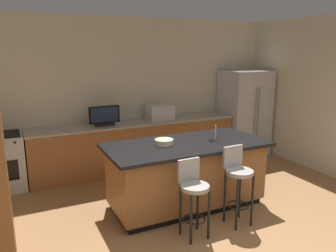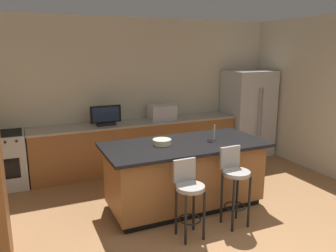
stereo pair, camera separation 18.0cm
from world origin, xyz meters
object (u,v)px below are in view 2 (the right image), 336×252
range_oven (3,161)px  kitchen_island (184,174)px  refrigerator (248,113)px  fruit_bowl (162,142)px  bar_stool_left (189,192)px  tv_monitor (106,116)px  microwave (162,112)px  bar_stool_right (235,179)px  cell_phone (210,141)px

range_oven → kitchen_island: bearing=-36.3°
refrigerator → fruit_bowl: refrigerator is taller
kitchen_island → bar_stool_left: bearing=-113.0°
tv_monitor → fruit_bowl: tv_monitor is taller
microwave → fruit_bowl: microwave is taller
refrigerator → bar_stool_right: (-1.99, -2.40, -0.27)m
bar_stool_left → kitchen_island: bearing=65.1°
cell_phone → kitchen_island: bearing=-157.4°
tv_monitor → kitchen_island: bearing=-67.7°
kitchen_island → microwave: microwave is taller
refrigerator → cell_phone: 2.61m
microwave → cell_phone: (-0.01, -1.80, -0.10)m
refrigerator → microwave: (-1.94, 0.08, 0.15)m
kitchen_island → refrigerator: refrigerator is taller
range_oven → fruit_bowl: 2.72m
tv_monitor → bar_stool_left: bearing=-81.1°
tv_monitor → fruit_bowl: size_ratio=2.09×
range_oven → tv_monitor: tv_monitor is taller
bar_stool_right → refrigerator: bearing=48.3°
tv_monitor → bar_stool_right: tv_monitor is taller
kitchen_island → cell_phone: bearing=-6.9°
kitchen_island → fruit_bowl: (-0.32, 0.07, 0.49)m
kitchen_island → range_oven: (-2.39, 1.76, -0.02)m
kitchen_island → fruit_bowl: 0.59m
tv_monitor → fruit_bowl: (0.38, -1.64, -0.09)m
kitchen_island → fruit_bowl: size_ratio=8.82×
kitchen_island → range_oven: bearing=143.7°
cell_phone → bar_stool_left: bearing=-105.3°
range_oven → tv_monitor: 1.80m
fruit_bowl → cell_phone: 0.70m
refrigerator → range_oven: (-4.72, 0.08, -0.43)m
microwave → bar_stool_left: size_ratio=0.51×
refrigerator → bar_stool_left: size_ratio=1.88×
bar_stool_right → fruit_bowl: bar_stool_right is taller
refrigerator → bar_stool_left: 3.60m
bar_stool_right → bar_stool_left: bearing=179.7°
cell_phone → bar_stool_right: bearing=-63.4°
fruit_bowl → cell_phone: fruit_bowl is taller
tv_monitor → cell_phone: tv_monitor is taller
tv_monitor → bar_stool_right: (1.04, -2.43, -0.45)m
tv_monitor → bar_stool_left: tv_monitor is taller
refrigerator → kitchen_island: bearing=-144.2°
range_oven → microwave: bearing=0.0°
refrigerator → fruit_bowl: (-2.65, -1.61, 0.08)m
bar_stool_right → range_oven: bearing=135.7°
microwave → bar_stool_right: bearing=-91.0°
refrigerator → range_oven: bearing=179.1°
kitchen_island → range_oven: size_ratio=2.47×
bar_stool_right → kitchen_island: bearing=113.3°
cell_phone → refrigerator: bearing=70.9°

